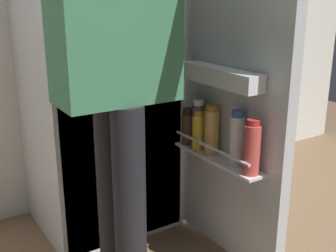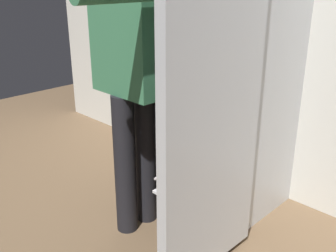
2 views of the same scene
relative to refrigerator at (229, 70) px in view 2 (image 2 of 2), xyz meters
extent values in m
plane|color=brown|center=(-0.03, -0.47, -0.88)|extent=(6.44, 6.44, 0.00)
cube|color=silver|center=(-0.03, 0.39, 0.34)|extent=(4.40, 0.10, 2.42)
cube|color=silver|center=(-0.03, 0.06, 0.00)|extent=(0.65, 0.57, 1.76)
cube|color=white|center=(-0.03, -0.22, 0.00)|extent=(0.61, 0.01, 1.72)
cube|color=white|center=(-0.03, -0.17, 0.06)|extent=(0.57, 0.09, 0.01)
cube|color=silver|center=(0.32, -0.54, 0.00)|extent=(0.05, 0.64, 1.70)
cube|color=white|center=(0.24, -0.54, -0.39)|extent=(0.10, 0.50, 0.01)
cylinder|color=silver|center=(0.20, -0.54, -0.33)|extent=(0.01, 0.48, 0.01)
cube|color=white|center=(0.24, -0.54, -0.03)|extent=(0.09, 0.43, 0.07)
cylinder|color=#333842|center=(0.24, -0.41, -0.28)|extent=(0.06, 0.06, 0.20)
cylinder|color=silver|center=(0.24, -0.41, -0.17)|extent=(0.05, 0.05, 0.02)
cylinder|color=#DB4C47|center=(0.24, -0.75, -0.28)|extent=(0.07, 0.07, 0.20)
cylinder|color=#B22D28|center=(0.24, -0.75, -0.17)|extent=(0.05, 0.05, 0.02)
cylinder|color=white|center=(0.25, -0.65, -0.28)|extent=(0.06, 0.06, 0.21)
cylinder|color=#335BB2|center=(0.25, -0.65, -0.16)|extent=(0.05, 0.05, 0.02)
cylinder|color=tan|center=(0.25, -0.50, -0.28)|extent=(0.06, 0.06, 0.20)
cylinder|color=#996623|center=(0.25, -0.50, -0.17)|extent=(0.05, 0.05, 0.02)
cylinder|color=gold|center=(0.23, -0.42, -0.30)|extent=(0.06, 0.06, 0.16)
cylinder|color=#BC8419|center=(0.23, -0.42, -0.21)|extent=(0.05, 0.05, 0.02)
cylinder|color=brown|center=(0.24, -0.33, -0.31)|extent=(0.07, 0.07, 0.14)
cylinder|color=black|center=(0.24, -0.33, -0.22)|extent=(0.05, 0.05, 0.03)
cylinder|color=black|center=(-0.22, -0.46, -0.47)|extent=(0.12, 0.12, 0.81)
cylinder|color=black|center=(-0.22, -0.61, -0.47)|extent=(0.12, 0.12, 0.81)
cube|color=#3D7F56|center=(-0.22, -0.54, 0.22)|extent=(0.42, 0.23, 0.57)
cylinder|color=#3D7F56|center=(-0.22, -0.33, 0.19)|extent=(0.08, 0.08, 0.54)
camera|label=1|loc=(-0.87, -1.87, 0.30)|focal=46.01mm
camera|label=2|loc=(1.30, -1.82, 0.50)|focal=41.97mm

